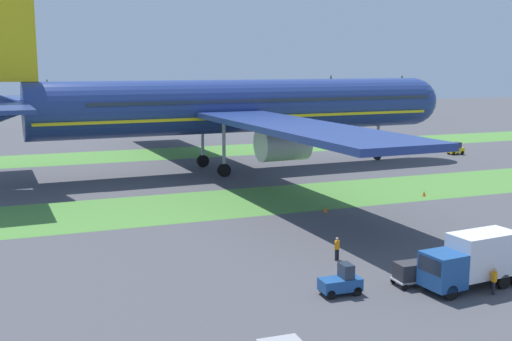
% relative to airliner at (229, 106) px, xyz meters
% --- Properties ---
extents(grass_strip_near, '(320.00, 13.29, 0.01)m').
position_rel_airliner_xyz_m(grass_strip_near, '(-10.09, -19.21, -8.75)').
color(grass_strip_near, '#4C8438').
rests_on(grass_strip_near, ground).
extents(grass_strip_far, '(320.00, 13.29, 0.01)m').
position_rel_airliner_xyz_m(grass_strip_far, '(-10.09, 19.36, -8.75)').
color(grass_strip_far, '#4C8438').
rests_on(grass_strip_far, ground).
extents(airliner, '(67.46, 82.97, 24.42)m').
position_rel_airliner_xyz_m(airliner, '(0.00, 0.00, 0.00)').
color(airliner, navy).
rests_on(airliner, ground).
extents(baggage_tug, '(2.65, 1.40, 1.97)m').
position_rel_airliner_xyz_m(baggage_tug, '(-8.64, -46.89, -7.94)').
color(baggage_tug, '#1E4C8E').
rests_on(baggage_tug, ground).
extents(cargo_dolly_lead, '(2.25, 1.58, 1.55)m').
position_rel_airliner_xyz_m(cargo_dolly_lead, '(-3.62, -47.08, -7.84)').
color(cargo_dolly_lead, '#A3A3A8').
rests_on(cargo_dolly_lead, ground).
extents(cargo_dolly_second, '(2.25, 1.58, 1.55)m').
position_rel_airliner_xyz_m(cargo_dolly_second, '(-0.72, -47.19, -7.84)').
color(cargo_dolly_second, '#A3A3A8').
rests_on(cargo_dolly_second, ground).
extents(cargo_dolly_third, '(2.25, 1.58, 1.55)m').
position_rel_airliner_xyz_m(cargo_dolly_third, '(2.18, -47.30, -7.84)').
color(cargo_dolly_third, '#A3A3A8').
rests_on(cargo_dolly_third, ground).
extents(catering_truck, '(7.13, 2.91, 3.58)m').
position_rel_airliner_xyz_m(catering_truck, '(-0.27, -48.92, -6.80)').
color(catering_truck, '#1E4C8E').
rests_on(catering_truck, ground).
extents(pushback_tractor, '(2.65, 1.40, 1.97)m').
position_rel_airliner_xyz_m(pushback_tractor, '(39.04, 1.46, -7.94)').
color(pushback_tractor, yellow).
rests_on(pushback_tractor, ground).
extents(ground_crew_marshaller, '(0.38, 0.47, 1.74)m').
position_rel_airliner_xyz_m(ground_crew_marshaller, '(0.32, -50.34, -7.81)').
color(ground_crew_marshaller, black).
rests_on(ground_crew_marshaller, ground).
extents(ground_crew_loader, '(0.52, 0.36, 1.74)m').
position_rel_airliner_xyz_m(ground_crew_loader, '(-5.52, -40.60, -7.81)').
color(ground_crew_loader, black).
rests_on(ground_crew_loader, ground).
extents(taxiway_marker_0, '(0.44, 0.44, 0.65)m').
position_rel_airliner_xyz_m(taxiway_marker_0, '(0.79, -26.68, -8.43)').
color(taxiway_marker_0, orange).
rests_on(taxiway_marker_0, ground).
extents(taxiway_marker_2, '(0.44, 0.44, 0.58)m').
position_rel_airliner_xyz_m(taxiway_marker_2, '(14.41, -23.86, -8.46)').
color(taxiway_marker_2, orange).
rests_on(taxiway_marker_2, ground).
extents(distant_tree_line, '(164.01, 11.50, 11.83)m').
position_rel_airliner_xyz_m(distant_tree_line, '(-6.69, 64.69, -2.15)').
color(distant_tree_line, '#4C3823').
rests_on(distant_tree_line, ground).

